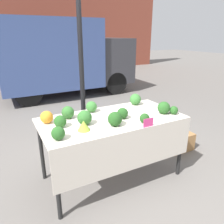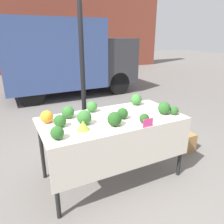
{
  "view_description": "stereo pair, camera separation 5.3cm",
  "coord_description": "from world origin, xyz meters",
  "px_view_note": "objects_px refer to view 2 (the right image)",
  "views": [
    {
      "loc": [
        -1.23,
        -2.31,
        1.9
      ],
      "look_at": [
        0.0,
        0.0,
        0.97
      ],
      "focal_mm": 35.0,
      "sensor_mm": 36.0,
      "label": 1
    },
    {
      "loc": [
        -1.19,
        -2.34,
        1.9
      ],
      "look_at": [
        0.0,
        0.0,
        0.97
      ],
      "focal_mm": 35.0,
      "sensor_mm": 36.0,
      "label": 2
    }
  ],
  "objects_px": {
    "orange_cauliflower": "(47,117)",
    "produce_crate": "(181,142)",
    "price_sign": "(148,123)",
    "parked_truck": "(64,56)"
  },
  "relations": [
    {
      "from": "parked_truck",
      "to": "orange_cauliflower",
      "type": "xyz_separation_m",
      "value": [
        -1.5,
        -4.62,
        -0.29
      ]
    },
    {
      "from": "parked_truck",
      "to": "price_sign",
      "type": "xyz_separation_m",
      "value": [
        -0.48,
        -5.28,
        -0.31
      ]
    },
    {
      "from": "orange_cauliflower",
      "to": "produce_crate",
      "type": "relative_size",
      "value": 0.34
    },
    {
      "from": "price_sign",
      "to": "produce_crate",
      "type": "distance_m",
      "value": 1.5
    },
    {
      "from": "parked_truck",
      "to": "price_sign",
      "type": "distance_m",
      "value": 5.32
    },
    {
      "from": "orange_cauliflower",
      "to": "produce_crate",
      "type": "bearing_deg",
      "value": -2.85
    },
    {
      "from": "parked_truck",
      "to": "orange_cauliflower",
      "type": "distance_m",
      "value": 4.86
    },
    {
      "from": "price_sign",
      "to": "orange_cauliflower",
      "type": "bearing_deg",
      "value": 146.73
    },
    {
      "from": "orange_cauliflower",
      "to": "price_sign",
      "type": "relative_size",
      "value": 1.12
    },
    {
      "from": "produce_crate",
      "to": "parked_truck",
      "type": "bearing_deg",
      "value": 98.02
    }
  ]
}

